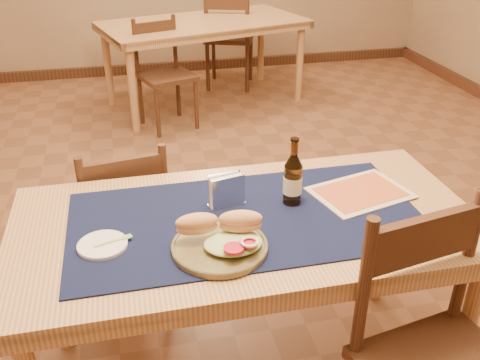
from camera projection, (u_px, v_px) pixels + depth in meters
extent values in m
cube|color=brown|center=(212.00, 260.00, 2.89)|extent=(6.00, 7.00, 0.02)
cylinder|color=tan|center=(464.00, 337.00, 1.89)|extent=(0.06, 0.06, 0.71)
cylinder|color=tan|center=(55.00, 281.00, 2.16)|extent=(0.06, 0.06, 0.71)
cylinder|color=tan|center=(383.00, 237.00, 2.44)|extent=(0.06, 0.06, 0.71)
cube|color=tan|center=(246.00, 224.00, 1.85)|extent=(1.60, 0.80, 0.04)
cube|color=black|center=(246.00, 218.00, 1.84)|extent=(1.20, 0.60, 0.01)
cube|color=#49271A|center=(156.00, 68.00, 5.84)|extent=(6.00, 0.06, 0.10)
cylinder|color=tan|center=(133.00, 90.00, 4.25)|extent=(0.07, 0.07, 0.71)
cylinder|color=tan|center=(300.00, 63.00, 4.91)|extent=(0.07, 0.07, 0.71)
cylinder|color=tan|center=(108.00, 67.00, 4.81)|extent=(0.07, 0.07, 0.71)
cylinder|color=tan|center=(261.00, 46.00, 5.46)|extent=(0.07, 0.07, 0.71)
cube|color=tan|center=(203.00, 23.00, 4.68)|extent=(1.92, 1.30, 0.04)
cylinder|color=#49271A|center=(153.00, 231.00, 2.74)|extent=(0.03, 0.03, 0.42)
cylinder|color=#49271A|center=(87.00, 245.00, 2.63)|extent=(0.03, 0.03, 0.42)
cylinder|color=#49271A|center=(171.00, 268.00, 2.47)|extent=(0.03, 0.03, 0.42)
cylinder|color=#49271A|center=(98.00, 286.00, 2.36)|extent=(0.03, 0.03, 0.42)
cube|color=#49271A|center=(123.00, 220.00, 2.45)|extent=(0.45, 0.45, 0.04)
cube|color=#49271A|center=(123.00, 174.00, 2.16)|extent=(0.33, 0.08, 0.13)
cylinder|color=#49271A|center=(165.00, 190.00, 2.27)|extent=(0.03, 0.03, 0.42)
cylinder|color=#49271A|center=(85.00, 205.00, 2.16)|extent=(0.03, 0.03, 0.42)
cube|color=#49271A|center=(424.00, 239.00, 1.54)|extent=(0.39, 0.10, 0.15)
cylinder|color=#49271A|center=(363.00, 291.00, 1.54)|extent=(0.04, 0.04, 0.49)
cylinder|color=#49271A|center=(467.00, 259.00, 1.67)|extent=(0.04, 0.04, 0.49)
cylinder|color=#49271A|center=(157.00, 112.00, 4.21)|extent=(0.03, 0.03, 0.43)
cylinder|color=#49271A|center=(196.00, 104.00, 4.37)|extent=(0.03, 0.03, 0.43)
cylinder|color=#49271A|center=(141.00, 99.00, 4.47)|extent=(0.03, 0.03, 0.43)
cylinder|color=#49271A|center=(178.00, 92.00, 4.63)|extent=(0.03, 0.03, 0.43)
cube|color=#49271A|center=(167.00, 76.00, 4.32)|extent=(0.51, 0.51, 0.04)
cube|color=#49271A|center=(154.00, 30.00, 4.30)|extent=(0.34, 0.14, 0.13)
cylinder|color=#49271A|center=(136.00, 47.00, 4.27)|extent=(0.03, 0.03, 0.44)
cylinder|color=#49271A|center=(175.00, 42.00, 4.43)|extent=(0.03, 0.03, 0.44)
cylinder|color=#49271A|center=(251.00, 57.00, 5.52)|extent=(0.04, 0.04, 0.48)
cylinder|color=#49271A|center=(214.00, 56.00, 5.55)|extent=(0.04, 0.04, 0.48)
cylinder|color=#49271A|center=(247.00, 68.00, 5.18)|extent=(0.04, 0.04, 0.48)
cylinder|color=#49271A|center=(208.00, 66.00, 5.21)|extent=(0.04, 0.04, 0.48)
cube|color=#49271A|center=(230.00, 37.00, 5.25)|extent=(0.57, 0.57, 0.04)
cube|color=#49271A|center=(226.00, 1.00, 4.89)|extent=(0.38, 0.16, 0.15)
cylinder|color=#49271A|center=(247.00, 16.00, 4.94)|extent=(0.04, 0.04, 0.50)
cylinder|color=#49271A|center=(206.00, 15.00, 4.97)|extent=(0.04, 0.04, 0.50)
cylinder|color=brown|center=(220.00, 247.00, 1.67)|extent=(0.30, 0.30, 0.02)
torus|color=brown|center=(220.00, 245.00, 1.67)|extent=(0.30, 0.30, 0.01)
ellipsoid|color=beige|center=(233.00, 243.00, 1.65)|extent=(0.18, 0.15, 0.03)
ellipsoid|color=tan|center=(197.00, 224.00, 1.66)|extent=(0.13, 0.06, 0.07)
ellipsoid|color=tan|center=(241.00, 222.00, 1.67)|extent=(0.14, 0.08, 0.08)
cylinder|color=red|center=(234.00, 248.00, 1.58)|extent=(0.06, 0.06, 0.01)
cylinder|color=red|center=(249.00, 243.00, 1.61)|extent=(0.06, 0.06, 0.01)
torus|color=white|center=(250.00, 242.00, 1.60)|extent=(0.06, 0.06, 0.01)
cylinder|color=white|center=(102.00, 245.00, 1.68)|extent=(0.16, 0.16, 0.01)
torus|color=white|center=(102.00, 244.00, 1.68)|extent=(0.16, 0.16, 0.01)
cube|color=#85CE71|center=(109.00, 242.00, 1.68)|extent=(0.09, 0.04, 0.00)
cube|color=#85CE71|center=(127.00, 237.00, 1.71)|extent=(0.03, 0.03, 0.00)
cylinder|color=#42280B|center=(293.00, 184.00, 1.89)|extent=(0.06, 0.06, 0.15)
cone|color=#42280B|center=(294.00, 161.00, 1.85)|extent=(0.06, 0.06, 0.04)
cylinder|color=#42280B|center=(294.00, 148.00, 1.82)|extent=(0.03, 0.03, 0.06)
cylinder|color=#42280B|center=(295.00, 139.00, 1.81)|extent=(0.03, 0.03, 0.01)
cylinder|color=#F9F5C7|center=(293.00, 184.00, 1.89)|extent=(0.07, 0.07, 0.06)
cube|color=silver|center=(227.00, 204.00, 1.91)|extent=(0.14, 0.07, 0.00)
cube|color=silver|center=(229.00, 192.00, 1.87)|extent=(0.12, 0.03, 0.11)
cube|color=silver|center=(224.00, 187.00, 1.90)|extent=(0.12, 0.03, 0.11)
cube|color=white|center=(227.00, 191.00, 1.89)|extent=(0.12, 0.06, 0.10)
cube|color=teal|center=(228.00, 190.00, 1.87)|extent=(0.08, 0.02, 0.04)
cube|color=beige|center=(360.00, 193.00, 1.98)|extent=(0.39, 0.33, 0.00)
cube|color=#C15831|center=(360.00, 192.00, 1.98)|extent=(0.34, 0.27, 0.00)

